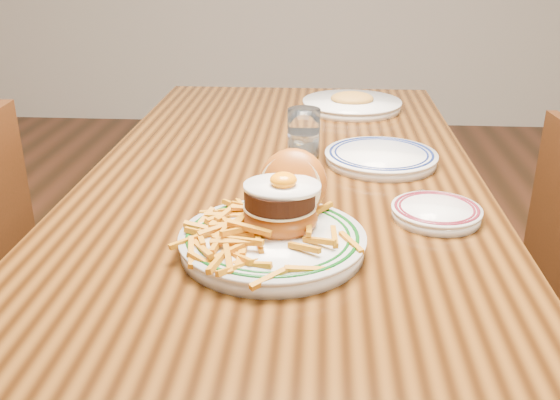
{
  "coord_description": "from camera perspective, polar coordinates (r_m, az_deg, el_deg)",
  "views": [
    {
      "loc": [
        0.08,
        -1.29,
        1.23
      ],
      "look_at": [
        0.02,
        -0.4,
        0.85
      ],
      "focal_mm": 40.0,
      "sensor_mm": 36.0,
      "label": 1
    }
  ],
  "objects": [
    {
      "name": "main_plate",
      "position": [
        1.02,
        -0.36,
        -2.23
      ],
      "size": [
        0.31,
        0.32,
        0.15
      ],
      "rotation": [
        0.0,
        0.0,
        -0.25
      ],
      "color": "white",
      "rests_on": "table"
    },
    {
      "name": "far_plate",
      "position": [
        1.88,
        6.59,
        8.73
      ],
      "size": [
        0.29,
        0.29,
        0.05
      ],
      "rotation": [
        0.0,
        0.0,
        0.19
      ],
      "color": "white",
      "rests_on": "table"
    },
    {
      "name": "side_plate",
      "position": [
        1.17,
        14.1,
        -1.02
      ],
      "size": [
        0.16,
        0.17,
        0.02
      ],
      "rotation": [
        0.0,
        0.0,
        -0.32
      ],
      "color": "white",
      "rests_on": "table"
    },
    {
      "name": "table",
      "position": [
        1.41,
        0.37,
        -0.53
      ],
      "size": [
        0.85,
        1.6,
        0.75
      ],
      "color": "black",
      "rests_on": "floor"
    },
    {
      "name": "rear_plate",
      "position": [
        1.43,
        9.22,
        3.93
      ],
      "size": [
        0.25,
        0.25,
        0.03
      ],
      "rotation": [
        0.0,
        0.0,
        0.4
      ],
      "color": "white",
      "rests_on": "table"
    },
    {
      "name": "water_glass",
      "position": [
        1.45,
        2.18,
        5.88
      ],
      "size": [
        0.08,
        0.08,
        0.11
      ],
      "color": "white",
      "rests_on": "table"
    }
  ]
}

